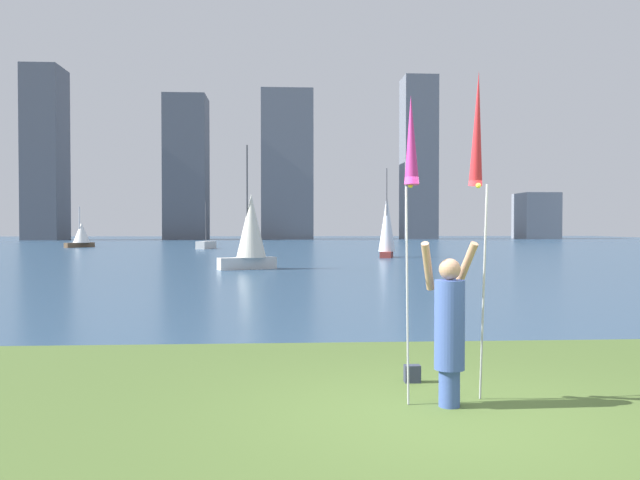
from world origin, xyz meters
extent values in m
cube|color=#2D4C6B|center=(0.00, 62.15, -0.06)|extent=(120.00, 115.70, 0.12)
cube|color=#263316|center=(0.00, 4.30, -0.02)|extent=(120.00, 0.70, 0.02)
cylinder|color=#3F59A5|center=(0.10, 0.30, 0.20)|extent=(0.23, 0.23, 0.41)
cylinder|color=#3F59A5|center=(0.10, 0.30, 0.90)|extent=(0.33, 0.33, 0.97)
sphere|color=tan|center=(0.10, 0.30, 1.50)|extent=(0.24, 0.24, 0.24)
cylinder|color=tan|center=(-0.11, 0.44, 1.52)|extent=(0.24, 0.38, 0.56)
cylinder|color=tan|center=(0.31, 0.44, 1.52)|extent=(0.24, 0.38, 0.56)
cylinder|color=#B2B2B7|center=(-0.33, 0.48, 1.21)|extent=(0.02, 0.19, 2.41)
cone|color=#D83399|center=(-0.33, 0.29, 2.90)|extent=(0.16, 0.23, 0.98)
sphere|color=yellow|center=(-0.33, 0.32, 2.41)|extent=(0.06, 0.06, 0.06)
cylinder|color=#B2B2B7|center=(0.53, 0.48, 1.22)|extent=(0.02, 0.23, 2.43)
cone|color=red|center=(0.53, 0.75, 3.09)|extent=(0.16, 0.27, 1.33)
sphere|color=yellow|center=(0.53, 0.70, 2.44)|extent=(0.06, 0.06, 0.06)
cube|color=#33384C|center=(-0.08, 1.43, 0.11)|extent=(0.20, 0.14, 0.22)
cube|color=brown|center=(-20.22, 54.99, 0.22)|extent=(2.16, 2.80, 0.43)
cylinder|color=silver|center=(-20.22, 54.99, 2.09)|extent=(0.09, 0.09, 3.32)
cone|color=white|center=(-20.09, 55.18, 1.37)|extent=(2.11, 2.11, 1.88)
cube|color=silver|center=(-3.24, 23.24, 0.27)|extent=(2.70, 1.62, 0.54)
cylinder|color=#47474C|center=(-3.24, 23.24, 3.09)|extent=(0.08, 0.08, 5.11)
cone|color=silver|center=(-3.06, 23.33, 1.98)|extent=(1.77, 1.77, 2.89)
cube|color=silver|center=(-8.12, 50.34, 0.33)|extent=(1.53, 2.81, 0.66)
cylinder|color=#47474C|center=(-8.12, 50.34, 2.36)|extent=(0.08, 0.08, 3.41)
cube|color=maroon|center=(4.94, 34.09, 0.19)|extent=(1.17, 2.22, 0.37)
cylinder|color=#47474C|center=(4.94, 34.09, 2.98)|extent=(0.06, 0.06, 5.21)
cone|color=white|center=(4.97, 34.25, 2.12)|extent=(1.28, 1.28, 3.50)
cube|color=#565B66|center=(-34.71, 87.97, 12.12)|extent=(4.96, 6.28, 24.24)
cube|color=#565B66|center=(-15.51, 91.22, 10.50)|extent=(6.08, 6.60, 21.00)
cube|color=slate|center=(-0.67, 91.48, 11.07)|extent=(7.66, 4.77, 22.14)
cube|color=slate|center=(19.18, 91.49, 12.16)|extent=(4.94, 5.43, 24.33)
cube|color=gray|center=(37.84, 92.55, 3.52)|extent=(5.46, 6.57, 7.03)
camera|label=1|loc=(-1.75, -6.71, 1.97)|focal=36.85mm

